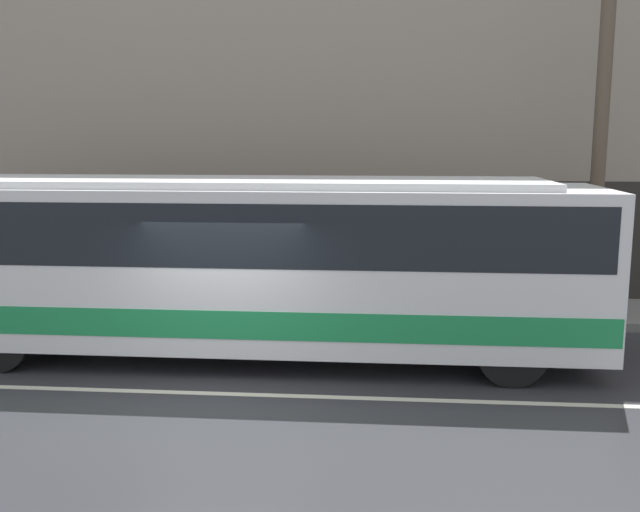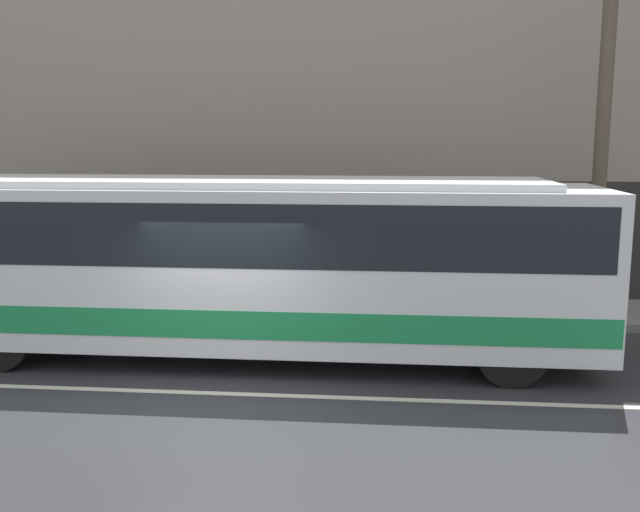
{
  "view_description": "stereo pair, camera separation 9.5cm",
  "coord_description": "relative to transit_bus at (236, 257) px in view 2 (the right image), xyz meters",
  "views": [
    {
      "loc": [
        2.39,
        -9.95,
        3.8
      ],
      "look_at": [
        1.38,
        1.88,
        1.79
      ],
      "focal_mm": 40.0,
      "sensor_mm": 36.0,
      "label": 1
    },
    {
      "loc": [
        2.49,
        -9.94,
        3.8
      ],
      "look_at": [
        1.38,
        1.88,
        1.79
      ],
      "focal_mm": 40.0,
      "sensor_mm": 36.0,
      "label": 2
    }
  ],
  "objects": [
    {
      "name": "pedestrian_waiting",
      "position": [
        -0.26,
        3.76,
        -0.86
      ],
      "size": [
        0.36,
        0.36,
        1.55
      ],
      "color": "maroon",
      "rests_on": "sidewalk"
    },
    {
      "name": "lane_stripe",
      "position": [
        0.07,
        -1.88,
        -1.74
      ],
      "size": [
        54.0,
        0.14,
        0.01
      ],
      "color": "beige",
      "rests_on": "ground_plane"
    },
    {
      "name": "utility_pole_near",
      "position": [
        6.72,
        2.71,
        1.98
      ],
      "size": [
        0.28,
        0.28,
        7.1
      ],
      "color": "brown",
      "rests_on": "sidewalk"
    },
    {
      "name": "sidewalk",
      "position": [
        0.07,
        3.26,
        -1.65
      ],
      "size": [
        60.0,
        2.28,
        0.17
      ],
      "color": "gray",
      "rests_on": "ground_plane"
    },
    {
      "name": "transit_bus",
      "position": [
        0.0,
        0.0,
        0.0
      ],
      "size": [
        12.23,
        2.6,
        3.09
      ],
      "color": "white",
      "rests_on": "ground_plane"
    },
    {
      "name": "ground_plane",
      "position": [
        0.07,
        -1.88,
        -1.74
      ],
      "size": [
        60.0,
        60.0,
        0.0
      ],
      "primitive_type": "plane",
      "color": "#333338"
    },
    {
      "name": "building_facade",
      "position": [
        0.07,
        4.54,
        3.98
      ],
      "size": [
        60.0,
        0.35,
        11.84
      ],
      "color": "gray",
      "rests_on": "ground_plane"
    }
  ]
}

